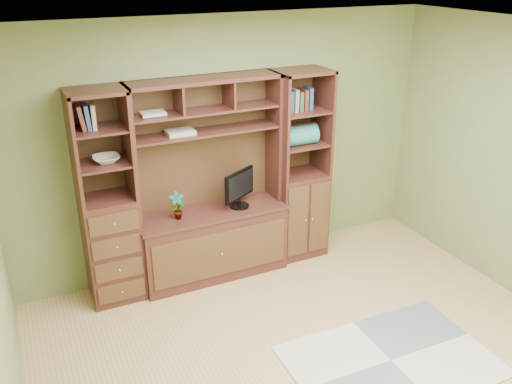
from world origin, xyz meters
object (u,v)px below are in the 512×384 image
monitor (239,182)px  center_hutch (211,184)px  left_tower (107,200)px  right_tower (299,167)px

monitor → center_hutch: bearing=143.1°
left_tower → right_tower: bearing=0.0°
left_tower → monitor: bearing=-3.3°
left_tower → right_tower: 2.02m
left_tower → monitor: 1.29m
right_tower → center_hutch: bearing=-177.8°
monitor → left_tower: bearing=146.6°
left_tower → monitor: (1.29, -0.07, -0.03)m
center_hutch → monitor: bearing=-6.8°
left_tower → right_tower: size_ratio=1.00×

